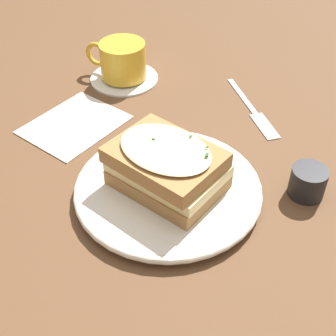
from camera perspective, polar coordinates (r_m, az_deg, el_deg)
ground_plane at (r=0.61m, az=-0.68°, el=-4.67°), size 2.40×2.40×0.00m
dinner_plate at (r=0.61m, az=-0.00°, el=-2.58°), size 0.25×0.25×0.02m
sandwich at (r=0.59m, az=-0.14°, el=0.18°), size 0.11×0.15×0.07m
teacup_with_saucer at (r=0.85m, az=-5.58°, el=12.61°), size 0.12×0.14×0.07m
fork at (r=0.78m, az=10.66°, el=6.51°), size 0.13×0.15×0.00m
napkin at (r=0.76m, az=-11.32°, el=5.28°), size 0.16×0.13×0.00m
condiment_pot at (r=0.64m, az=16.68°, el=-1.65°), size 0.05×0.05×0.04m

